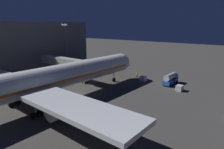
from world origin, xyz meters
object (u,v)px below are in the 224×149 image
(baggage_container_near_belt, at_px, (179,88))
(traffic_cone_nose_port, at_px, (130,78))
(traffic_cone_nose_starboard, at_px, (119,76))
(fuel_tanker, at_px, (171,79))
(airliner_at_gate, at_px, (30,84))
(baggage_container_mid_row, at_px, (143,79))
(ground_crew_near_nose_gear, at_px, (137,75))
(apron_floodlight_mast, at_px, (66,43))
(jet_bridge, at_px, (68,63))

(baggage_container_near_belt, relative_size, traffic_cone_nose_port, 3.38)
(traffic_cone_nose_starboard, bearing_deg, fuel_tanker, -170.86)
(baggage_container_near_belt, bearing_deg, fuel_tanker, -44.84)
(fuel_tanker, distance_m, traffic_cone_nose_port, 12.42)
(airliner_at_gate, height_order, baggage_container_mid_row, airliner_at_gate)
(ground_crew_near_nose_gear, bearing_deg, apron_floodlight_mast, 11.06)
(apron_floodlight_mast, bearing_deg, fuel_tanker, -172.09)
(traffic_cone_nose_port, bearing_deg, baggage_container_mid_row, -174.06)
(ground_crew_near_nose_gear, bearing_deg, baggage_container_mid_row, 147.99)
(jet_bridge, distance_m, apron_floodlight_mast, 17.34)
(traffic_cone_nose_port, bearing_deg, jet_bridge, 41.97)
(baggage_container_near_belt, bearing_deg, traffic_cone_nose_starboard, -4.21)
(baggage_container_mid_row, relative_size, ground_crew_near_nose_gear, 0.99)
(apron_floodlight_mast, xyz_separation_m, ground_crew_near_nose_gear, (-28.48, -5.57, -8.91))
(airliner_at_gate, distance_m, apron_floodlight_mast, 38.60)
(fuel_tanker, distance_m, baggage_container_mid_row, 8.06)
(airliner_at_gate, bearing_deg, baggage_container_near_belt, -121.61)
(jet_bridge, relative_size, baggage_container_near_belt, 12.00)
(jet_bridge, bearing_deg, traffic_cone_nose_starboard, -127.47)
(airliner_at_gate, height_order, traffic_cone_nose_port, airliner_at_gate)
(jet_bridge, xyz_separation_m, traffic_cone_nose_port, (-14.16, -12.74, -5.10))
(jet_bridge, height_order, baggage_container_near_belt, jet_bridge)
(apron_floodlight_mast, relative_size, traffic_cone_nose_starboard, 30.74)
(baggage_container_mid_row, xyz_separation_m, traffic_cone_nose_starboard, (8.75, 0.45, -0.45))
(airliner_at_gate, xyz_separation_m, baggage_container_near_belt, (-18.44, -29.96, -4.54))
(baggage_container_mid_row, xyz_separation_m, ground_crew_near_nose_gear, (3.58, -2.24, 0.24))
(jet_bridge, bearing_deg, baggage_container_near_belt, -159.75)
(traffic_cone_nose_port, distance_m, traffic_cone_nose_starboard, 4.40)
(traffic_cone_nose_port, bearing_deg, airliner_at_gate, 86.00)
(baggage_container_near_belt, distance_m, ground_crew_near_nose_gear, 16.03)
(ground_crew_near_nose_gear, bearing_deg, baggage_container_near_belt, 164.78)
(baggage_container_mid_row, distance_m, traffic_cone_nose_starboard, 8.78)
(airliner_at_gate, relative_size, fuel_tanker, 9.86)
(jet_bridge, distance_m, baggage_container_mid_row, 23.20)
(baggage_container_near_belt, relative_size, traffic_cone_nose_starboard, 3.38)
(fuel_tanker, bearing_deg, baggage_container_mid_row, 15.91)
(jet_bridge, distance_m, traffic_cone_nose_port, 19.72)
(ground_crew_near_nose_gear, height_order, traffic_cone_nose_port, ground_crew_near_nose_gear)
(baggage_container_mid_row, height_order, ground_crew_near_nose_gear, ground_crew_near_nose_gear)
(baggage_container_mid_row, relative_size, traffic_cone_nose_port, 3.18)
(baggage_container_near_belt, distance_m, traffic_cone_nose_starboard, 20.71)
(apron_floodlight_mast, bearing_deg, jet_bridge, 143.93)
(apron_floodlight_mast, distance_m, traffic_cone_nose_starboard, 25.36)
(fuel_tanker, height_order, baggage_container_mid_row, fuel_tanker)
(apron_floodlight_mast, distance_m, baggage_container_near_belt, 44.91)
(fuel_tanker, bearing_deg, ground_crew_near_nose_gear, -0.21)
(ground_crew_near_nose_gear, height_order, traffic_cone_nose_starboard, ground_crew_near_nose_gear)
(apron_floodlight_mast, xyz_separation_m, traffic_cone_nose_starboard, (-23.30, -2.88, -9.60))
(airliner_at_gate, relative_size, apron_floodlight_mast, 3.81)
(airliner_at_gate, bearing_deg, apron_floodlight_mast, -48.29)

